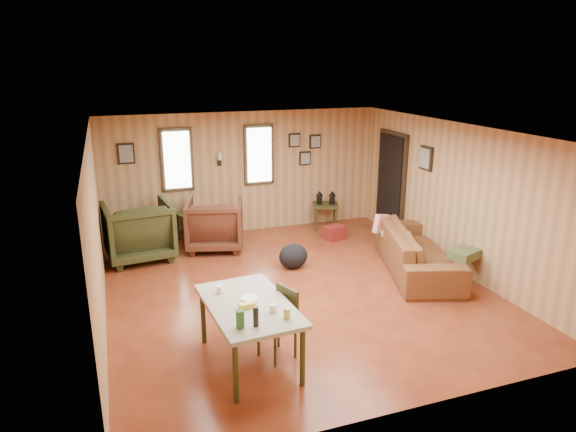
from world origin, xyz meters
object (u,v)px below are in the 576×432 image
recliner_brown (215,222)px  recliner_green (138,228)px  end_table (193,222)px  dining_table (249,309)px  side_table (326,203)px  sofa (418,243)px

recliner_brown → recliner_green: recliner_green is taller
recliner_green → end_table: (1.04, 0.64, -0.18)m
recliner_brown → end_table: recliner_brown is taller
dining_table → recliner_brown: bearing=79.8°
recliner_brown → dining_table: recliner_brown is taller
end_table → dining_table: (-0.10, -4.43, 0.30)m
recliner_brown → side_table: bearing=-154.8°
end_table → side_table: 2.70m
recliner_green → side_table: (3.73, 0.47, -0.02)m
side_table → end_table: bearing=176.5°
side_table → dining_table: dining_table is taller
end_table → side_table: size_ratio=0.85×
sofa → end_table: (-3.23, 2.70, -0.09)m
sofa → recliner_green: bearing=82.4°
sofa → end_table: sofa is taller
recliner_green → recliner_brown: bearing=176.8°
sofa → recliner_brown: (-2.92, 2.13, 0.04)m
dining_table → recliner_green: bearing=99.9°
recliner_green → dining_table: size_ratio=0.74×
side_table → recliner_green: bearing=-172.8°
sofa → dining_table: size_ratio=1.59×
side_table → recliner_brown: bearing=-170.5°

